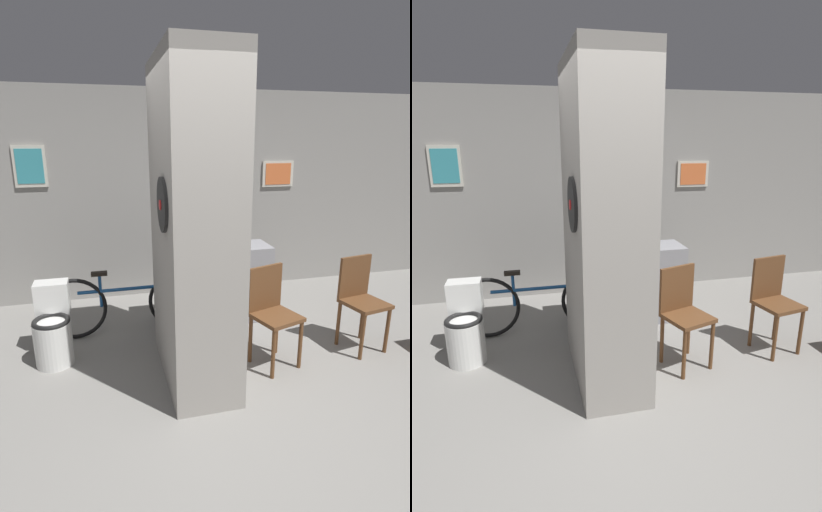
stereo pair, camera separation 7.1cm
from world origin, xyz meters
TOP-DOWN VIEW (x-y plane):
  - ground_plane at (0.00, 0.00)m, footprint 14.00×14.00m
  - wall_back at (0.00, 2.63)m, footprint 8.00×0.09m
  - pillar_center at (-0.12, 0.60)m, footprint 0.57×1.20m
  - counter_shelf at (0.35, 1.60)m, footprint 1.24×0.44m
  - toilet at (-1.34, 1.11)m, footprint 0.34×0.50m
  - chair_near_pillar at (0.60, 0.59)m, footprint 0.46×0.46m
  - chair_by_doorway at (1.56, 0.66)m, footprint 0.43×0.43m
  - bicycle at (-0.63, 1.51)m, footprint 1.75×0.42m
  - bottle_tall at (0.24, 1.57)m, footprint 0.08×0.08m

SIDE VIEW (x-z plane):
  - ground_plane at x=0.00m, z-range 0.00..0.00m
  - toilet at x=-1.34m, z-range -0.04..0.68m
  - bicycle at x=-0.63m, z-range -0.01..0.70m
  - counter_shelf at x=0.35m, z-range 0.00..0.86m
  - chair_near_pillar at x=0.60m, z-range 0.06..0.97m
  - chair_by_doorway at x=1.56m, z-range 0.06..0.97m
  - bottle_tall at x=0.24m, z-range 0.83..1.10m
  - pillar_center at x=-0.12m, z-range 0.00..2.60m
  - wall_back at x=0.00m, z-range 0.00..2.60m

